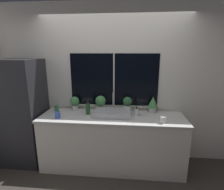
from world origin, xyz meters
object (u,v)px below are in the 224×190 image
Objects in this scene: refrigerator at (23,112)px; mug_green at (57,108)px; bottle_tall at (88,109)px; mug_white at (163,120)px; potted_plant_far_left at (75,102)px; potted_plant_center_left at (101,102)px; mug_blue at (58,115)px; sink at (112,113)px; potted_plant_far_right at (153,103)px; soap_bottle at (136,112)px; potted_plant_center_right at (127,104)px.

mug_green is at bearing 12.75° from refrigerator.
mug_white is at bearing -12.31° from bottle_tall.
refrigerator is 2.31m from mug_white.
potted_plant_center_left is at bearing -0.00° from potted_plant_far_left.
mug_white is (1.16, -0.25, -0.05)m from bottle_tall.
mug_blue is at bearing 178.80° from mug_white.
sink is at bearing -17.91° from potted_plant_far_left.
soap_bottle is at bearing -145.98° from potted_plant_far_right.
sink reaches higher than potted_plant_center_left.
potted_plant_center_right is 0.94× the size of potted_plant_far_right.
mug_white is at bearing -1.20° from mug_blue.
potted_plant_far_right is (0.89, 0.00, 0.01)m from potted_plant_center_left.
potted_plant_far_left is at bearing 162.66° from mug_white.
soap_bottle is at bearing 4.80° from sink.
soap_bottle is at bearing -17.12° from potted_plant_center_left.
potted_plant_far_left is (0.85, 0.21, 0.14)m from refrigerator.
mug_blue is at bearing -158.76° from potted_plant_center_right.
mug_blue is at bearing -109.57° from potted_plant_far_left.
sink is 6.14× the size of mug_green.
sink is at bearing -44.57° from potted_plant_center_left.
sink is (1.54, -0.01, 0.05)m from refrigerator.
mug_white is (1.59, -0.03, -0.00)m from mug_blue.
potted_plant_far_right is 1.56m from mug_blue.
mug_blue is (-0.61, -0.42, -0.10)m from potted_plant_center_left.
sink reaches higher than mug_white.
potted_plant_far_right is 2.66× the size of mug_blue.
mug_green is at bearing -176.08° from potted_plant_center_right.
potted_plant_center_left is 1.08m from mug_white.
potted_plant_far_right is (0.43, -0.00, 0.02)m from potted_plant_center_right.
mug_green is (-1.37, 0.10, -0.01)m from soap_bottle.
refrigerator is 6.66× the size of potted_plant_center_left.
potted_plant_center_right is 0.43m from potted_plant_far_right.
mug_green is at bearing 168.13° from mug_white.
bottle_tall is (-0.64, -0.20, -0.04)m from potted_plant_center_right.
potted_plant_far_right is at bearing 34.02° from soap_bottle.
soap_bottle reaches higher than mug_green.
refrigerator is at bearing 163.61° from mug_blue.
sink is 6.19× the size of mug_white.
potted_plant_far_right is 0.35m from soap_bottle.
potted_plant_far_left is at bearing 180.00° from potted_plant_center_right.
sink is at bearing -0.45° from refrigerator.
potted_plant_far_right is 2.88× the size of mug_green.
soap_bottle is 0.45m from mug_white.
potted_plant_far_right is at bearing 101.28° from mug_white.
mug_white is at bearing -41.01° from potted_plant_center_right.
mug_green is at bearing -173.71° from potted_plant_center_left.
refrigerator is 18.71× the size of mug_green.
mug_green is (-1.22, -0.08, -0.09)m from potted_plant_center_right.
refrigerator is 0.57m from mug_green.
refrigerator is 1.80m from potted_plant_center_right.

